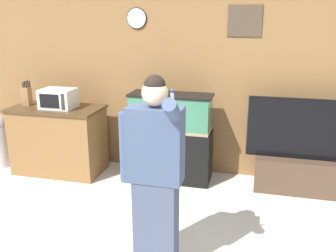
{
  "coord_description": "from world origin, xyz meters",
  "views": [
    {
      "loc": [
        0.85,
        -2.23,
        2.16
      ],
      "look_at": [
        -0.05,
        1.37,
        1.05
      ],
      "focal_mm": 40.0,
      "sensor_mm": 36.0,
      "label": 1
    }
  ],
  "objects": [
    {
      "name": "person_standing",
      "position": [
        0.05,
        0.51,
        0.89
      ],
      "size": [
        0.54,
        0.41,
        1.72
      ],
      "color": "#424C66",
      "rests_on": "ground_plane"
    },
    {
      "name": "microwave",
      "position": [
        -1.8,
        2.2,
        1.07
      ],
      "size": [
        0.45,
        0.34,
        0.26
      ],
      "color": "white",
      "rests_on": "counter_island"
    },
    {
      "name": "trash_bin",
      "position": [
        -2.8,
        2.2,
        0.4
      ],
      "size": [
        0.28,
        0.28,
        0.78
      ],
      "color": "#B7B7BC",
      "rests_on": "ground_plane"
    },
    {
      "name": "tv_on_stand",
      "position": [
        1.53,
        2.39,
        0.35
      ],
      "size": [
        1.62,
        0.4,
        1.2
      ],
      "color": "#4C3828",
      "rests_on": "ground_plane"
    },
    {
      "name": "aquarium_on_stand",
      "position": [
        -0.26,
        2.34,
        0.59
      ],
      "size": [
        1.08,
        0.41,
        1.18
      ],
      "color": "black",
      "rests_on": "ground_plane"
    },
    {
      "name": "wall_back_paneled",
      "position": [
        -0.0,
        2.74,
        1.3
      ],
      "size": [
        10.0,
        0.08,
        2.6
      ],
      "color": "olive",
      "rests_on": "ground_plane"
    },
    {
      "name": "counter_island",
      "position": [
        -1.85,
        2.23,
        0.47
      ],
      "size": [
        1.25,
        0.67,
        0.94
      ],
      "color": "brown",
      "rests_on": "ground_plane"
    },
    {
      "name": "knife_block",
      "position": [
        -2.32,
        2.25,
        1.07
      ],
      "size": [
        0.12,
        0.11,
        0.35
      ],
      "color": "olive",
      "rests_on": "counter_island"
    }
  ]
}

